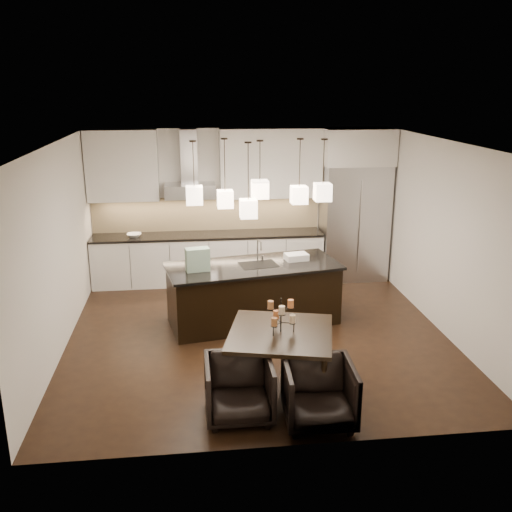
{
  "coord_description": "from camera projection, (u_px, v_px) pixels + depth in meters",
  "views": [
    {
      "loc": [
        -0.93,
        -7.71,
        3.58
      ],
      "look_at": [
        0.0,
        0.2,
        1.15
      ],
      "focal_mm": 40.0,
      "sensor_mm": 36.0,
      "label": 1
    }
  ],
  "objects": [
    {
      "name": "wall_back",
      "position": [
        240.0,
        204.0,
        10.69
      ],
      "size": [
        5.5,
        0.02,
        2.8
      ],
      "primitive_type": "cube",
      "color": "silver",
      "rests_on": "ground"
    },
    {
      "name": "hood_canopy",
      "position": [
        190.0,
        191.0,
        10.23
      ],
      "size": [
        0.9,
        0.52,
        0.24
      ],
      "primitive_type": "cube",
      "color": "#B7B7BA",
      "rests_on": "wall_back"
    },
    {
      "name": "dining_table",
      "position": [
        280.0,
        359.0,
        6.92
      ],
      "size": [
        1.47,
        1.47,
        0.73
      ],
      "primitive_type": null,
      "rotation": [
        0.0,
        0.0,
        -0.24
      ],
      "color": "black",
      "rests_on": "floor"
    },
    {
      "name": "upper_cab_right",
      "position": [
        271.0,
        163.0,
        10.34
      ],
      "size": [
        1.85,
        0.35,
        1.25
      ],
      "primitive_type": "cube",
      "color": "silver",
      "rests_on": "wall_back"
    },
    {
      "name": "pendant_e",
      "position": [
        323.0,
        192.0,
        8.51
      ],
      "size": [
        0.24,
        0.24,
        0.26
      ],
      "primitive_type": "cube",
      "color": "#FFE2C1",
      "rests_on": "ceiling"
    },
    {
      "name": "wall_right",
      "position": [
        444.0,
        237.0,
        8.38
      ],
      "size": [
        0.02,
        5.5,
        2.8
      ],
      "primitive_type": "cube",
      "color": "silver",
      "rests_on": "ground"
    },
    {
      "name": "hood_chimney",
      "position": [
        189.0,
        156.0,
        10.16
      ],
      "size": [
        0.3,
        0.28,
        0.96
      ],
      "primitive_type": "cube",
      "color": "#B7B7BA",
      "rests_on": "hood_canopy"
    },
    {
      "name": "lower_cabinets",
      "position": [
        209.0,
        259.0,
        10.59
      ],
      "size": [
        4.21,
        0.62,
        0.88
      ],
      "primitive_type": "cube",
      "color": "silver",
      "rests_on": "floor"
    },
    {
      "name": "island_body",
      "position": [
        253.0,
        295.0,
        8.79
      ],
      "size": [
        2.66,
        1.44,
        0.89
      ],
      "primitive_type": "cube",
      "rotation": [
        0.0,
        0.0,
        0.18
      ],
      "color": "black",
      "rests_on": "floor"
    },
    {
      "name": "armchair_right",
      "position": [
        319.0,
        394.0,
        6.17
      ],
      "size": [
        0.79,
        0.81,
        0.7
      ],
      "primitive_type": "imported",
      "rotation": [
        0.0,
        0.0,
        -0.04
      ],
      "color": "black",
      "rests_on": "floor"
    },
    {
      "name": "faucet",
      "position": [
        258.0,
        250.0,
        8.71
      ],
      "size": [
        0.14,
        0.26,
        0.38
      ],
      "primitive_type": null,
      "rotation": [
        0.0,
        0.0,
        0.18
      ],
      "color": "silver",
      "rests_on": "island_top"
    },
    {
      "name": "pendant_b",
      "position": [
        225.0,
        199.0,
        8.62
      ],
      "size": [
        0.24,
        0.24,
        0.26
      ],
      "primitive_type": "cube",
      "color": "#FFE2C1",
      "rests_on": "ceiling"
    },
    {
      "name": "refrigerator",
      "position": [
        354.0,
        222.0,
        10.66
      ],
      "size": [
        1.2,
        0.72,
        2.15
      ],
      "primitive_type": "cube",
      "color": "#B7B7BA",
      "rests_on": "floor"
    },
    {
      "name": "fridge_panel",
      "position": [
        358.0,
        147.0,
        10.25
      ],
      "size": [
        1.26,
        0.72,
        0.65
      ],
      "primitive_type": "cube",
      "color": "silver",
      "rests_on": "refrigerator"
    },
    {
      "name": "backsplash",
      "position": [
        207.0,
        214.0,
        10.64
      ],
      "size": [
        4.21,
        0.02,
        0.63
      ],
      "primitive_type": "cube",
      "color": "#CEB787",
      "rests_on": "countertop"
    },
    {
      "name": "pendant_c",
      "position": [
        260.0,
        189.0,
        8.28
      ],
      "size": [
        0.24,
        0.24,
        0.26
      ],
      "primitive_type": "cube",
      "color": "#FFE2C1",
      "rests_on": "ceiling"
    },
    {
      "name": "tote_bag",
      "position": [
        198.0,
        259.0,
        8.33
      ],
      "size": [
        0.37,
        0.24,
        0.34
      ],
      "primitive_type": "cube",
      "rotation": [
        0.0,
        0.0,
        0.18
      ],
      "color": "#236138",
      "rests_on": "island_top"
    },
    {
      "name": "candle_c",
      "position": [
        274.0,
        322.0,
        6.66
      ],
      "size": [
        0.09,
        0.09,
        0.1
      ],
      "primitive_type": "cylinder",
      "rotation": [
        0.0,
        0.0,
        -0.24
      ],
      "color": "#9F653A",
      "rests_on": "candelabra"
    },
    {
      "name": "wall_left",
      "position": [
        57.0,
        250.0,
        7.76
      ],
      "size": [
        0.02,
        5.5,
        2.8
      ],
      "primitive_type": "cube",
      "color": "silver",
      "rests_on": "ground"
    },
    {
      "name": "armchair_left",
      "position": [
        239.0,
        389.0,
        6.28
      ],
      "size": [
        0.74,
        0.76,
        0.69
      ],
      "primitive_type": "imported",
      "rotation": [
        0.0,
        0.0,
        0.0
      ],
      "color": "black",
      "rests_on": "floor"
    },
    {
      "name": "pendant_a",
      "position": [
        194.0,
        195.0,
        8.24
      ],
      "size": [
        0.24,
        0.24,
        0.26
      ],
      "primitive_type": "cube",
      "color": "#FFE2C1",
      "rests_on": "ceiling"
    },
    {
      "name": "fruit_bowl",
      "position": [
        134.0,
        235.0,
        10.24
      ],
      "size": [
        0.27,
        0.27,
        0.06
      ],
      "primitive_type": "imported",
      "rotation": [
        0.0,
        0.0,
        0.05
      ],
      "color": "silver",
      "rests_on": "countertop"
    },
    {
      "name": "candle_e",
      "position": [
        271.0,
        305.0,
        6.75
      ],
      "size": [
        0.09,
        0.09,
        0.1
      ],
      "primitive_type": "cylinder",
      "rotation": [
        0.0,
        0.0,
        -0.24
      ],
      "color": "#9F653A",
      "rests_on": "candelabra"
    },
    {
      "name": "candle_f",
      "position": [
        282.0,
        310.0,
        6.59
      ],
      "size": [
        0.09,
        0.09,
        0.1
      ],
      "primitive_type": "cylinder",
      "rotation": [
        0.0,
        0.0,
        -0.24
      ],
      "color": "beige",
      "rests_on": "candelabra"
    },
    {
      "name": "floor",
      "position": [
        258.0,
        334.0,
        8.48
      ],
      "size": [
        5.5,
        5.5,
        0.02
      ],
      "primitive_type": "cube",
      "color": "black",
      "rests_on": "ground"
    },
    {
      "name": "ceiling",
      "position": [
        258.0,
        142.0,
        7.66
      ],
      "size": [
        5.5,
        5.5,
        0.02
      ],
      "primitive_type": "cube",
      "color": "white",
      "rests_on": "wall_back"
    },
    {
      "name": "candelabra",
      "position": [
        281.0,
        315.0,
        6.75
      ],
      "size": [
        0.42,
        0.42,
        0.43
      ],
      "primitive_type": null,
      "rotation": [
        0.0,
        0.0,
        -0.24
      ],
      "color": "black",
      "rests_on": "dining_table"
    },
    {
      "name": "pendant_f",
      "position": [
        248.0,
        209.0,
        8.12
      ],
      "size": [
        0.24,
        0.24,
        0.26
      ],
      "primitive_type": "cube",
      "color": "#FFE2C1",
      "rests_on": "ceiling"
    },
    {
      "name": "candle_b",
      "position": [
        276.0,
        314.0,
        6.88
      ],
      "size": [
        0.09,
        0.09,
        0.1
      ],
      "primitive_type": "cylinder",
      "rotation": [
        0.0,
        0.0,
        -0.24
      ],
      "color": "orange",
      "rests_on": "candelabra"
    },
    {
      "name": "countertop",
      "position": [
        208.0,
        235.0,
        10.45
      ],
      "size": [
        4.21,
        0.66,
        0.04
      ],
      "primitive_type": "cube",
      "color": "black",
      "rests_on": "lower_cabinets"
    },
    {
      "name": "island_top",
      "position": [
        253.0,
        266.0,
        8.65
      ],
      "size": [
        2.76,
        1.54,
        0.04
      ],
      "primitive_type": "cube",
      "rotation": [
        0.0,
        0.0,
        0.18
      ],
      "color": "black",
      "rests_on": "island_body"
    },
    {
      "name": "candle_d",
      "position": [
        291.0,
        304.0,
        6.78
      ],
      "size": [
        0.09,
        0.09,
        0.1
      ],
      "primitive_type": "cylinder",
      "rotation": [
        0.0,
        0.0,
        -0.24
      ],
      "color": "orange",
      "rests_on": "candelabra"
    },
    {
      "name": "candle_a",
      "position": [
        292.0,
        319.0,
        6.74
      ],
      "size": [
        0.09,
        0.09,
        0.1
      ],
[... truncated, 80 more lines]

